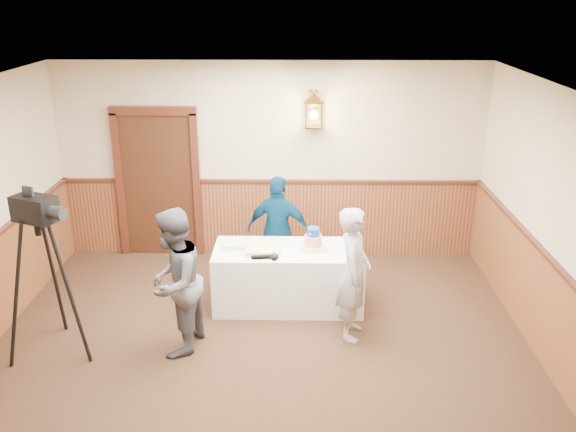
# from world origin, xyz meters

# --- Properties ---
(ground) EXTENTS (7.00, 7.00, 0.00)m
(ground) POSITION_xyz_m (0.00, 0.00, 0.00)
(ground) COLOR black
(ground) RESTS_ON ground
(room_shell) EXTENTS (6.02, 7.02, 2.81)m
(room_shell) POSITION_xyz_m (-0.05, 0.45, 1.52)
(room_shell) COLOR beige
(room_shell) RESTS_ON ground
(display_table) EXTENTS (1.80, 0.80, 0.75)m
(display_table) POSITION_xyz_m (0.28, 1.90, 0.38)
(display_table) COLOR white
(display_table) RESTS_ON ground
(tiered_cake) EXTENTS (0.33, 0.33, 0.28)m
(tiered_cake) POSITION_xyz_m (0.58, 1.90, 0.86)
(tiered_cake) COLOR beige
(tiered_cake) RESTS_ON display_table
(sheet_cake_yellow) EXTENTS (0.41, 0.33, 0.08)m
(sheet_cake_yellow) POSITION_xyz_m (-0.01, 1.74, 0.79)
(sheet_cake_yellow) COLOR #DCE287
(sheet_cake_yellow) RESTS_ON display_table
(sheet_cake_green) EXTENTS (0.28, 0.22, 0.07)m
(sheet_cake_green) POSITION_xyz_m (-0.36, 1.93, 0.78)
(sheet_cake_green) COLOR #C2EDA7
(sheet_cake_green) RESTS_ON display_table
(interviewer) EXTENTS (1.49, 0.89, 1.61)m
(interviewer) POSITION_xyz_m (-0.89, 0.87, 0.81)
(interviewer) COLOR #51535B
(interviewer) RESTS_ON ground
(baker) EXTENTS (0.45, 0.61, 1.53)m
(baker) POSITION_xyz_m (1.01, 1.20, 0.77)
(baker) COLOR #A8A9AE
(baker) RESTS_ON ground
(assistant_p) EXTENTS (0.91, 0.53, 1.46)m
(assistant_p) POSITION_xyz_m (0.15, 2.56, 0.73)
(assistant_p) COLOR #062C4B
(assistant_p) RESTS_ON ground
(tv_camera_rig) EXTENTS (0.69, 0.65, 1.78)m
(tv_camera_rig) POSITION_xyz_m (-2.22, 0.80, 0.80)
(tv_camera_rig) COLOR black
(tv_camera_rig) RESTS_ON ground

